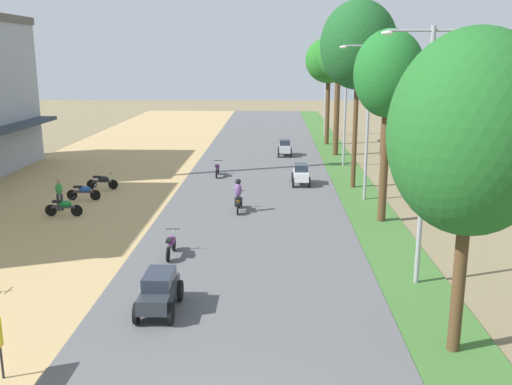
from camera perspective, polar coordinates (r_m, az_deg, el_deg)
The scene contains 20 objects.
parked_motorbike_third at distance 28.35m, azimuth -18.74°, elevation -1.31°, with size 1.80×0.54×0.94m.
parked_motorbike_fourth at distance 31.19m, azimuth -16.92°, elevation 0.14°, with size 1.80×0.54×0.94m.
parked_motorbike_fifth at distance 33.47m, azimuth -15.17°, elevation 1.15°, with size 1.80×0.54×0.94m.
pedestrian_on_shoulder at distance 29.41m, azimuth -19.18°, elevation 0.01°, with size 0.39×0.29×1.62m.
median_tree_nearest at distance 14.41m, azimuth 20.91°, elevation 5.51°, with size 4.00×4.00×8.12m.
median_tree_second at distance 25.85m, azimuth 13.23°, elevation 11.39°, with size 3.08×3.08×8.59m.
median_tree_third at distance 32.59m, azimuth 10.27°, elevation 14.35°, with size 4.22×4.22×10.43m.
median_tree_fourth at distance 43.55m, azimuth 8.29°, elevation 13.19°, with size 3.02×3.02×9.02m.
median_tree_fifth at distance 48.97m, azimuth 7.34°, elevation 13.00°, with size 3.94×3.94×8.97m.
streetlamp_near at distance 18.83m, azimuth 16.70°, elevation 4.89°, with size 3.16×0.20×8.32m.
streetlamp_mid at distance 29.92m, azimuth 11.22°, elevation 7.98°, with size 3.16×0.20×8.07m.
streetlamp_far at distance 39.37m, azimuth 8.98°, elevation 8.64°, with size 3.16×0.20×7.12m.
streetlamp_farthest at distance 54.67m, azimuth 7.02°, elevation 9.99°, with size 3.16×0.20×7.03m.
utility_pole_near at distance 44.32m, azimuth 12.72°, elevation 9.38°, with size 1.80×0.20×8.60m.
car_sedan_charcoal at distance 17.23m, azimuth -9.72°, elevation -9.66°, with size 1.10×2.26×1.19m.
car_hatchback_white at distance 33.42m, azimuth 4.54°, elevation 1.91°, with size 1.04×2.00×1.23m.
car_hatchback_silver at distance 43.18m, azimuth 2.91°, elevation 4.59°, with size 1.04×2.00×1.23m.
motorbike_ahead_second at distance 21.76m, azimuth -8.54°, elevation -5.09°, with size 0.54×1.80×0.94m.
motorbike_ahead_third at distance 27.52m, azimuth -1.79°, elevation -0.37°, with size 0.54×1.80×1.66m.
motorbike_ahead_fourth at distance 35.84m, azimuth -3.90°, elevation 2.43°, with size 0.54×1.80×0.94m.
Camera 1 is at (0.99, -8.67, 7.48)m, focal length 39.77 mm.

